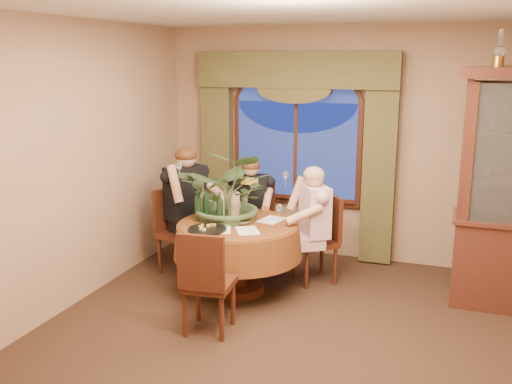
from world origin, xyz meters
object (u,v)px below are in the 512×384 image
(person_scarf, at_px, (251,211))
(wine_bottle_0, at_px, (206,205))
(dining_table, at_px, (238,258))
(oil_lamp_left, at_px, (500,48))
(centerpiece_plant, at_px, (231,159))
(wine_bottle_4, at_px, (221,205))
(chair_back, at_px, (180,232))
(person_back, at_px, (186,209))
(chair_back_right, at_px, (254,225))
(wine_bottle_2, at_px, (203,203))
(person_pink, at_px, (314,226))
(stoneware_vase, at_px, (234,206))
(wine_bottle_1, at_px, (220,208))
(olive_bowl, at_px, (243,222))
(wine_bottle_3, at_px, (198,206))
(chair_right, at_px, (315,240))
(chair_front_left, at_px, (209,281))

(person_scarf, height_order, wine_bottle_0, person_scarf)
(dining_table, relative_size, oil_lamp_left, 3.96)
(centerpiece_plant, bearing_deg, wine_bottle_4, -120.91)
(chair_back, distance_m, person_scarf, 0.88)
(person_back, bearing_deg, chair_back_right, 149.21)
(person_scarf, bearing_deg, wine_bottle_2, 60.83)
(person_scarf, bearing_deg, person_pink, 144.11)
(centerpiece_plant, relative_size, wine_bottle_4, 3.45)
(person_back, relative_size, wine_bottle_0, 4.40)
(wine_bottle_0, bearing_deg, stoneware_vase, 27.13)
(person_back, height_order, person_scarf, person_back)
(dining_table, bearing_deg, wine_bottle_0, 177.80)
(person_pink, height_order, wine_bottle_1, person_pink)
(centerpiece_plant, height_order, olive_bowl, centerpiece_plant)
(dining_table, bearing_deg, wine_bottle_1, -158.37)
(wine_bottle_1, bearing_deg, stoneware_vase, 71.27)
(chair_back, height_order, wine_bottle_2, wine_bottle_2)
(chair_back_right, height_order, wine_bottle_3, wine_bottle_3)
(person_pink, distance_m, wine_bottle_1, 1.05)
(person_scarf, height_order, wine_bottle_1, person_scarf)
(person_pink, xyz_separation_m, wine_bottle_3, (-1.12, -0.52, 0.26))
(olive_bowl, bearing_deg, chair_right, 42.42)
(dining_table, relative_size, chair_back_right, 1.40)
(oil_lamp_left, height_order, stoneware_vase, oil_lamp_left)
(person_back, distance_m, stoneware_vase, 0.77)
(chair_back, height_order, person_pink, person_pink)
(stoneware_vase, xyz_separation_m, wine_bottle_2, (-0.33, -0.07, 0.02))
(chair_back_right, distance_m, wine_bottle_0, 0.96)
(chair_right, distance_m, person_scarf, 0.93)
(person_pink, relative_size, wine_bottle_3, 3.98)
(chair_front_left, distance_m, wine_bottle_3, 1.09)
(person_back, distance_m, person_scarf, 0.78)
(dining_table, xyz_separation_m, wine_bottle_4, (-0.20, 0.04, 0.54))
(chair_back, relative_size, olive_bowl, 6.67)
(chair_back, xyz_separation_m, person_scarf, (0.66, 0.57, 0.16))
(chair_back, bearing_deg, chair_right, 119.17)
(wine_bottle_1, height_order, wine_bottle_4, same)
(stoneware_vase, relative_size, olive_bowl, 1.98)
(centerpiece_plant, height_order, wine_bottle_1, centerpiece_plant)
(olive_bowl, xyz_separation_m, wine_bottle_0, (-0.43, 0.03, 0.14))
(person_back, xyz_separation_m, wine_bottle_2, (0.38, -0.34, 0.19))
(person_back, bearing_deg, chair_right, 122.59)
(stoneware_vase, relative_size, wine_bottle_1, 0.87)
(chair_back_right, distance_m, person_pink, 0.92)
(chair_front_left, bearing_deg, olive_bowl, 86.15)
(oil_lamp_left, distance_m, wine_bottle_2, 3.26)
(chair_right, relative_size, wine_bottle_2, 2.91)
(dining_table, xyz_separation_m, chair_right, (0.69, 0.55, 0.10))
(person_scarf, xyz_separation_m, centerpiece_plant, (0.04, -0.71, 0.75))
(chair_front_left, distance_m, olive_bowl, 0.95)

